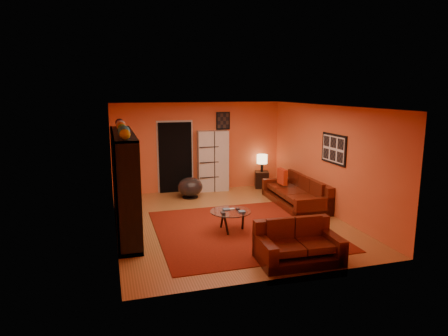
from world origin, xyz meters
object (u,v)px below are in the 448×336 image
object	(u,v)px
bowl_chair	(190,187)
side_table	(262,180)
table_lamp	(262,159)
sofa	(298,194)
coffee_table	(231,213)
entertainment_unit	(125,182)
loveseat	(297,245)
tv	(127,185)
storage_cabinet	(213,161)

from	to	relation	value
bowl_chair	side_table	distance (m)	2.40
side_table	table_lamp	distance (m)	0.62
sofa	coffee_table	world-z (taller)	sofa
entertainment_unit	loveseat	distance (m)	3.78
entertainment_unit	side_table	bearing A→B (deg)	32.92
coffee_table	table_lamp	xyz separation A→B (m)	(2.06, 3.39, 0.48)
coffee_table	entertainment_unit	bearing A→B (deg)	162.09
tv	loveseat	xyz separation A→B (m)	(2.75, -2.37, -0.71)
bowl_chair	side_table	size ratio (longest dim) A/B	1.38
tv	sofa	world-z (taller)	tv
sofa	side_table	world-z (taller)	sofa
sofa	table_lamp	distance (m)	2.06
tv	coffee_table	xyz separation A→B (m)	(2.07, -0.64, -0.60)
tv	side_table	bearing A→B (deg)	-56.33
loveseat	bowl_chair	distance (m)	4.70
storage_cabinet	coffee_table	bearing A→B (deg)	-94.41
bowl_chair	table_lamp	xyz separation A→B (m)	(2.34, 0.53, 0.57)
tv	coffee_table	world-z (taller)	tv
coffee_table	bowl_chair	bearing A→B (deg)	95.55
side_table	loveseat	bearing A→B (deg)	-105.09
entertainment_unit	bowl_chair	distance (m)	2.95
coffee_table	table_lamp	size ratio (longest dim) A/B	1.64
table_lamp	sofa	bearing A→B (deg)	-83.04
loveseat	table_lamp	distance (m)	5.34
coffee_table	storage_cabinet	xyz separation A→B (m)	(0.54, 3.48, 0.50)
tv	side_table	xyz separation A→B (m)	(4.13, 2.75, -0.75)
side_table	coffee_table	bearing A→B (deg)	-121.30
tv	table_lamp	xyz separation A→B (m)	(4.13, 2.75, -0.12)
sofa	coffee_table	bearing A→B (deg)	-145.84
bowl_chair	table_lamp	world-z (taller)	table_lamp
tv	bowl_chair	distance (m)	2.94
storage_cabinet	tv	bearing A→B (deg)	-128.09
bowl_chair	sofa	bearing A→B (deg)	-29.03
storage_cabinet	table_lamp	size ratio (longest dim) A/B	3.39
entertainment_unit	coffee_table	world-z (taller)	entertainment_unit
sofa	entertainment_unit	bearing A→B (deg)	-168.14
entertainment_unit	tv	size ratio (longest dim) A/B	3.12
sofa	table_lamp	world-z (taller)	table_lamp
entertainment_unit	sofa	bearing A→B (deg)	9.60
entertainment_unit	side_table	size ratio (longest dim) A/B	6.00
tv	loveseat	world-z (taller)	tv
side_table	table_lamp	xyz separation A→B (m)	(-0.00, -0.00, 0.62)
coffee_table	bowl_chair	xyz separation A→B (m)	(-0.28, 2.86, -0.09)
loveseat	side_table	world-z (taller)	loveseat
storage_cabinet	table_lamp	bearing A→B (deg)	0.82
sofa	loveseat	xyz separation A→B (m)	(-1.62, -3.17, 0.00)
entertainment_unit	table_lamp	distance (m)	4.98
side_table	entertainment_unit	bearing A→B (deg)	-147.08
side_table	tv	bearing A→B (deg)	-146.33
entertainment_unit	bowl_chair	world-z (taller)	entertainment_unit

